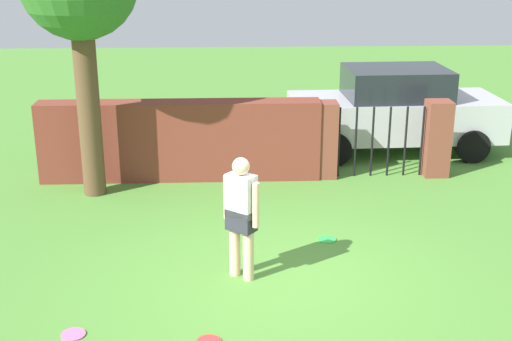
% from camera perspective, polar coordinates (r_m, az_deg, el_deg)
% --- Properties ---
extents(ground_plane, '(40.00, 40.00, 0.00)m').
position_cam_1_polar(ground_plane, '(8.88, 1.98, -9.10)').
color(ground_plane, '#4C8433').
extents(brick_wall, '(5.02, 0.50, 1.44)m').
position_cam_1_polar(brick_wall, '(12.34, -6.36, 2.50)').
color(brick_wall, brown).
rests_on(brick_wall, ground).
extents(person, '(0.44, 0.40, 1.62)m').
position_cam_1_polar(person, '(8.57, -1.24, -3.53)').
color(person, beige).
rests_on(person, ground).
extents(fence_gate, '(2.51, 0.44, 1.40)m').
position_cam_1_polar(fence_gate, '(12.63, 10.37, 2.59)').
color(fence_gate, brown).
rests_on(fence_gate, ground).
extents(car, '(4.25, 2.03, 1.72)m').
position_cam_1_polar(car, '(14.18, 11.48, 4.97)').
color(car, '#B7B7BC').
rests_on(car, ground).
extents(frisbee_pink, '(0.27, 0.27, 0.02)m').
position_cam_1_polar(frisbee_pink, '(8.01, -15.02, -13.09)').
color(frisbee_pink, pink).
rests_on(frisbee_pink, ground).
extents(frisbee_green, '(0.27, 0.27, 0.02)m').
position_cam_1_polar(frisbee_green, '(10.02, 5.94, -5.74)').
color(frisbee_green, green).
rests_on(frisbee_green, ground).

